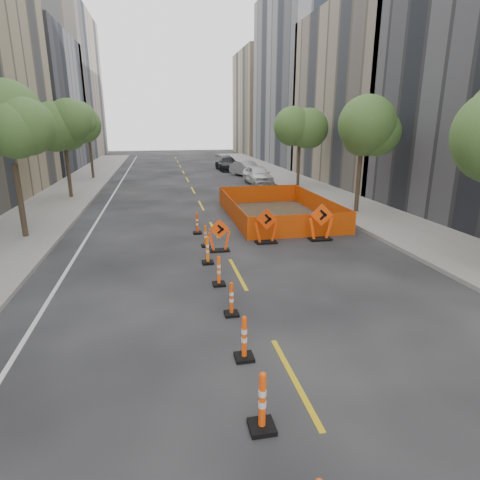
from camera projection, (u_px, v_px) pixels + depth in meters
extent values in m
plane|color=black|center=(268.00, 331.00, 9.95)|extent=(140.00, 140.00, 0.00)
cube|color=gray|center=(26.00, 227.00, 19.53)|extent=(4.00, 90.00, 0.15)
cube|color=gray|center=(365.00, 212.00, 22.91)|extent=(4.00, 90.00, 0.15)
cube|color=#4C4C51|center=(13.00, 102.00, 41.69)|extent=(12.00, 16.00, 14.00)
cube|color=gray|center=(49.00, 86.00, 56.28)|extent=(12.00, 20.00, 20.00)
cube|color=gray|center=(392.00, 98.00, 33.57)|extent=(12.00, 16.00, 14.00)
cube|color=gray|center=(319.00, 79.00, 48.16)|extent=(12.00, 18.00, 20.00)
cube|color=tan|center=(276.00, 104.00, 66.04)|extent=(12.00, 14.00, 16.00)
cylinder|color=#382B1E|center=(21.00, 204.00, 17.34)|extent=(0.24, 0.24, 3.15)
sphere|color=#426029|center=(10.00, 133.00, 16.50)|extent=(2.80, 2.80, 2.80)
cylinder|color=#382B1E|center=(69.00, 176.00, 26.75)|extent=(0.24, 0.24, 3.15)
sphere|color=#426029|center=(63.00, 129.00, 25.92)|extent=(2.80, 2.80, 2.80)
cylinder|color=#382B1E|center=(92.00, 162.00, 36.17)|extent=(0.24, 0.24, 3.15)
sphere|color=#426029|center=(88.00, 128.00, 35.33)|extent=(2.80, 2.80, 2.80)
cylinder|color=#382B1E|center=(358.00, 186.00, 22.37)|extent=(0.24, 0.24, 3.15)
sphere|color=#426029|center=(362.00, 131.00, 21.54)|extent=(2.80, 2.80, 2.80)
cylinder|color=#382B1E|center=(298.00, 167.00, 31.78)|extent=(0.24, 0.24, 3.15)
sphere|color=#426029|center=(300.00, 128.00, 30.95)|extent=(2.80, 2.80, 2.80)
imported|color=white|center=(258.00, 175.00, 33.73)|extent=(1.97, 4.59, 1.54)
imported|color=#96969B|center=(247.00, 169.00, 38.49)|extent=(2.94, 4.55, 1.42)
imported|color=black|center=(227.00, 164.00, 43.43)|extent=(2.26, 5.06, 1.44)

